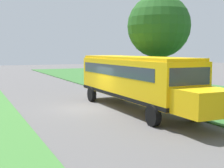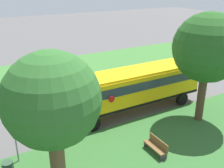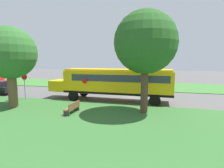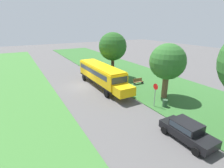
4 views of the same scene
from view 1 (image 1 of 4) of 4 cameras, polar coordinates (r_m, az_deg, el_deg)
ground_plane at (r=19.18m, az=-4.72°, el=-4.43°), size 120.00×120.00×0.00m
grass_verge at (r=24.43m, az=17.90°, el=-2.33°), size 12.00×80.00×0.08m
school_bus at (r=18.42m, az=4.34°, el=1.17°), size 2.84×12.42×3.16m
oak_tree_beside_bus at (r=23.06m, az=8.64°, el=10.63°), size 4.56×4.56×7.55m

